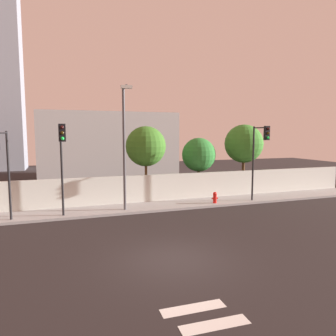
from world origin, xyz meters
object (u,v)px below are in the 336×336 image
(roadside_tree_midright, at_px, (244,144))
(traffic_light_right, at_px, (62,150))
(roadside_tree_midleft, at_px, (199,155))
(roadside_tree_leftmost, at_px, (146,146))
(street_lamp_curbside, at_px, (124,140))
(traffic_light_center, at_px, (260,147))
(traffic_light_left, at_px, (2,156))
(fire_hydrant, at_px, (215,197))

(roadside_tree_midright, bearing_deg, traffic_light_right, -164.54)
(roadside_tree_midleft, height_order, roadside_tree_midright, roadside_tree_midright)
(roadside_tree_leftmost, bearing_deg, street_lamp_curbside, -124.77)
(roadside_tree_leftmost, bearing_deg, traffic_light_right, -146.24)
(traffic_light_right, bearing_deg, traffic_light_center, 0.08)
(traffic_light_center, distance_m, roadside_tree_leftmost, 7.71)
(traffic_light_left, xyz_separation_m, roadside_tree_leftmost, (8.42, 3.85, 0.23))
(street_lamp_curbside, xyz_separation_m, roadside_tree_midleft, (6.16, 3.03, -1.20))
(roadside_tree_leftmost, bearing_deg, roadside_tree_midleft, -0.00)
(traffic_light_left, height_order, roadside_tree_leftmost, roadside_tree_leftmost)
(roadside_tree_leftmost, bearing_deg, fire_hydrant, -37.58)
(roadside_tree_leftmost, bearing_deg, roadside_tree_midright, 0.00)
(traffic_light_right, bearing_deg, fire_hydrant, 4.51)
(traffic_light_left, height_order, street_lamp_curbside, street_lamp_curbside)
(roadside_tree_midleft, xyz_separation_m, roadside_tree_midright, (3.86, 0.00, 0.77))
(traffic_light_center, relative_size, traffic_light_right, 1.00)
(street_lamp_curbside, height_order, roadside_tree_leftmost, street_lamp_curbside)
(street_lamp_curbside, distance_m, fire_hydrant, 7.09)
(traffic_light_right, xyz_separation_m, fire_hydrant, (9.46, 0.75, -3.28))
(street_lamp_curbside, relative_size, fire_hydrant, 9.66)
(traffic_light_left, relative_size, street_lamp_curbside, 0.65)
(traffic_light_right, xyz_separation_m, street_lamp_curbside, (3.48, 0.70, 0.52))
(street_lamp_curbside, bearing_deg, roadside_tree_leftmost, 55.23)
(traffic_light_right, xyz_separation_m, roadside_tree_midright, (13.49, 3.73, 0.10))
(traffic_light_right, distance_m, roadside_tree_midright, 14.00)
(street_lamp_curbside, bearing_deg, traffic_light_center, -4.43)
(traffic_light_left, bearing_deg, roadside_tree_midleft, 17.14)
(street_lamp_curbside, distance_m, roadside_tree_midright, 10.47)
(fire_hydrant, distance_m, roadside_tree_leftmost, 5.89)
(traffic_light_right, height_order, roadside_tree_midleft, traffic_light_right)
(traffic_light_right, xyz_separation_m, roadside_tree_leftmost, (5.58, 3.73, -0.00))
(traffic_light_right, distance_m, fire_hydrant, 10.04)
(traffic_light_center, height_order, street_lamp_curbside, street_lamp_curbside)
(traffic_light_left, relative_size, roadside_tree_midleft, 1.06)
(traffic_light_right, bearing_deg, roadside_tree_midright, 15.46)
(street_lamp_curbside, bearing_deg, traffic_light_left, -172.62)
(traffic_light_right, height_order, roadside_tree_midright, roadside_tree_midright)
(fire_hydrant, relative_size, roadside_tree_midleft, 0.17)
(traffic_light_center, xyz_separation_m, fire_hydrant, (-2.87, 0.73, -3.27))
(traffic_light_left, bearing_deg, fire_hydrant, 4.01)
(fire_hydrant, height_order, roadside_tree_leftmost, roadside_tree_leftmost)
(fire_hydrant, bearing_deg, traffic_light_center, -14.24)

